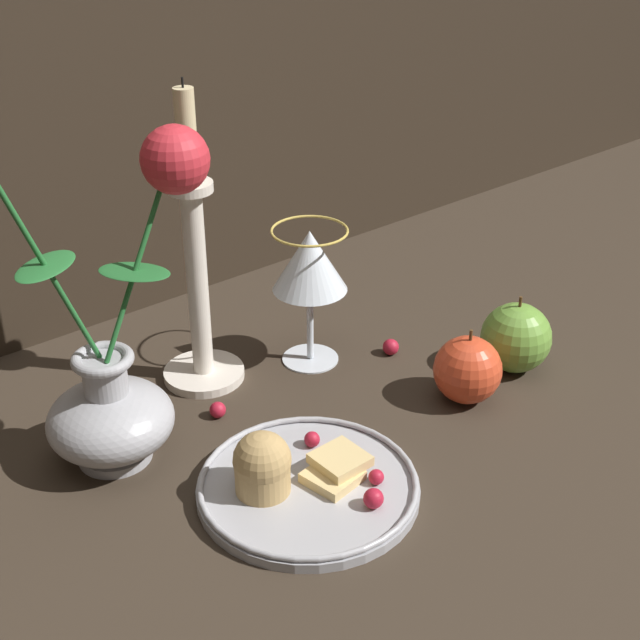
% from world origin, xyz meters
% --- Properties ---
extents(ground_plane, '(2.40, 2.40, 0.00)m').
position_xyz_m(ground_plane, '(0.00, 0.00, 0.00)').
color(ground_plane, '#33281E').
rests_on(ground_plane, ground).
extents(vase, '(0.23, 0.12, 0.38)m').
position_xyz_m(vase, '(-0.18, 0.07, 0.11)').
color(vase, '#A3A3A8').
rests_on(vase, ground_plane).
extents(plate_with_pastries, '(0.21, 0.21, 0.07)m').
position_xyz_m(plate_with_pastries, '(-0.08, -0.09, 0.02)').
color(plate_with_pastries, '#A3A3A8').
rests_on(plate_with_pastries, ground_plane).
extents(wine_glass, '(0.09, 0.09, 0.17)m').
position_xyz_m(wine_glass, '(0.09, 0.09, 0.12)').
color(wine_glass, silver).
rests_on(wine_glass, ground_plane).
extents(candlestick, '(0.09, 0.09, 0.34)m').
position_xyz_m(candlestick, '(-0.03, 0.14, 0.12)').
color(candlestick, silver).
rests_on(candlestick, ground_plane).
extents(apple_beside_vase, '(0.08, 0.08, 0.09)m').
position_xyz_m(apple_beside_vase, '(0.16, -0.08, 0.04)').
color(apple_beside_vase, '#D14223').
rests_on(apple_beside_vase, ground_plane).
extents(apple_near_glass, '(0.08, 0.08, 0.09)m').
position_xyz_m(apple_near_glass, '(0.26, -0.07, 0.04)').
color(apple_near_glass, '#669938').
rests_on(apple_near_glass, ground_plane).
extents(berry_near_plate, '(0.02, 0.02, 0.02)m').
position_xyz_m(berry_near_plate, '(0.17, 0.04, 0.01)').
color(berry_near_plate, '#AD192D').
rests_on(berry_near_plate, ground_plane).
extents(berry_front_center, '(0.02, 0.02, 0.02)m').
position_xyz_m(berry_front_center, '(-0.06, 0.07, 0.01)').
color(berry_front_center, '#AD192D').
rests_on(berry_front_center, ground_plane).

